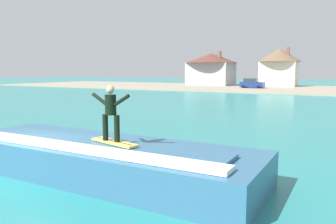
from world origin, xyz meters
name	(u,v)px	position (x,y,z in m)	size (l,w,h in m)	color
ground_plane	(23,177)	(0.00, 0.00, 0.00)	(260.00, 260.00, 0.00)	teal
wave_crest	(100,158)	(1.87, 1.35, 0.53)	(9.95, 3.19, 1.12)	#2F5F80
surfboard	(114,142)	(2.62, 1.10, 1.15)	(1.75, 0.77, 0.06)	#EAD159
surfer	(111,110)	(2.53, 1.09, 2.08)	(1.32, 0.32, 1.60)	black
shoreline_bank	(294,89)	(0.00, 53.65, 0.08)	(120.00, 27.13, 0.16)	gray
car_near_shore	(252,84)	(-6.81, 52.11, 0.95)	(4.10, 2.18, 1.86)	navy
house_with_chimney	(211,67)	(-17.50, 59.42, 3.96)	(11.03, 11.03, 7.22)	#9EA3AD
house_small_cottage	(279,64)	(-4.08, 61.49, 4.48)	(8.41, 8.41, 7.68)	silver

